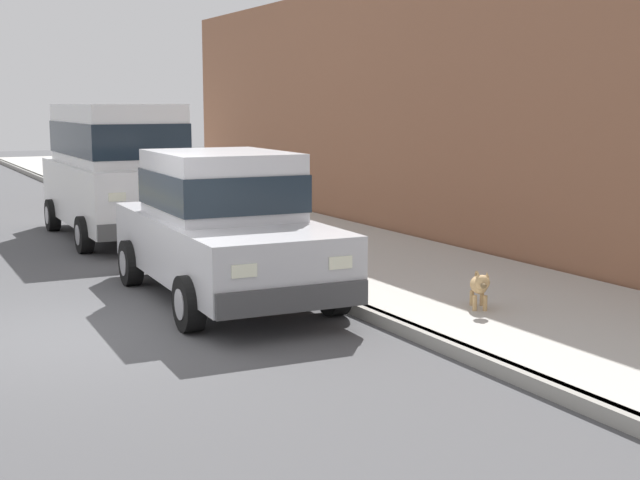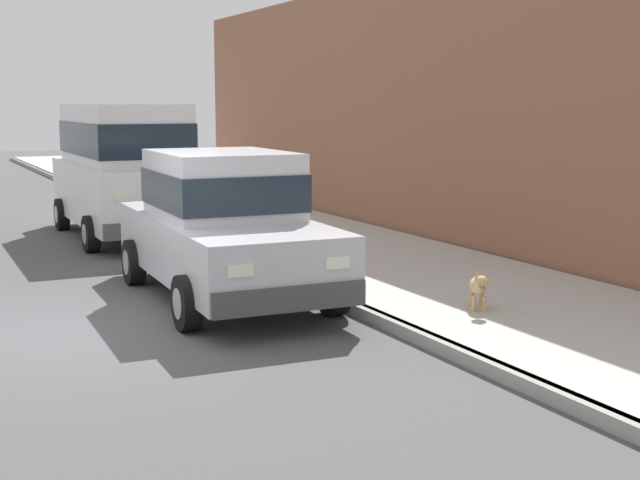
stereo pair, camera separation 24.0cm
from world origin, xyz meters
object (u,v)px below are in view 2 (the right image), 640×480
at_px(car_silver_sedan, 224,224).
at_px(fire_hydrant, 322,250).
at_px(car_white_van, 124,164).
at_px(dog_tan, 479,286).

height_order(car_silver_sedan, fire_hydrant, car_silver_sedan).
relative_size(car_white_van, fire_hydrant, 6.79).
distance_m(car_silver_sedan, car_white_van, 5.87).
relative_size(car_white_van, dog_tan, 7.25).
bearing_deg(car_silver_sedan, fire_hydrant, 10.04).
bearing_deg(car_white_van, dog_tan, -76.04).
height_order(car_silver_sedan, car_white_van, car_white_van).
xyz_separation_m(car_silver_sedan, car_white_van, (0.14, 5.85, 0.41)).
relative_size(car_silver_sedan, fire_hydrant, 6.44).
height_order(car_white_van, dog_tan, car_white_van).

